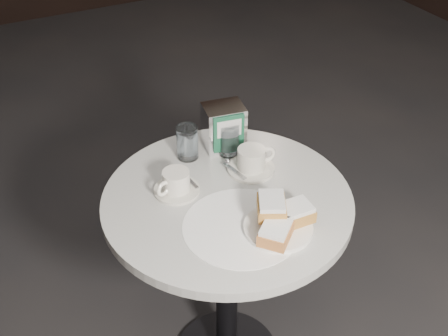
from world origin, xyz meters
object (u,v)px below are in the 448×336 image
water_glass_right (229,139)px  napkin_dispenser (224,127)px  water_glass_left (187,143)px  cafe_table (227,247)px  coffee_cup_left (176,183)px  beignet_plate (280,221)px  coffee_cup_right (252,161)px

water_glass_right → napkin_dispenser: (0.00, 0.04, 0.02)m
water_glass_left → cafe_table: bearing=-85.0°
cafe_table → coffee_cup_left: bearing=144.4°
coffee_cup_left → napkin_dispenser: size_ratio=1.19×
beignet_plate → coffee_cup_right: 0.27m
cafe_table → coffee_cup_right: 0.27m
cafe_table → water_glass_right: 0.33m
coffee_cup_right → water_glass_right: size_ratio=1.48×
water_glass_right → napkin_dispenser: 0.05m
coffee_cup_left → coffee_cup_right: bearing=-22.7°
coffee_cup_left → coffee_cup_right: (0.24, -0.01, 0.00)m
water_glass_left → napkin_dispenser: (0.12, 0.00, 0.02)m
beignet_plate → coffee_cup_left: (-0.17, 0.27, -0.00)m
napkin_dispenser → beignet_plate: bearing=-87.4°
water_glass_right → coffee_cup_right: bearing=-79.8°
coffee_cup_left → napkin_dispenser: bearing=11.6°
coffee_cup_left → water_glass_right: water_glass_right is taller
beignet_plate → water_glass_left: water_glass_left is taller
water_glass_left → napkin_dispenser: napkin_dispenser is taller
water_glass_left → napkin_dispenser: size_ratio=0.75×
beignet_plate → cafe_table: bearing=107.4°
cafe_table → napkin_dispenser: (0.11, 0.23, 0.27)m
beignet_plate → water_glass_left: size_ratio=2.24×
beignet_plate → water_glass_left: 0.41m
water_glass_left → water_glass_right: water_glass_left is taller
beignet_plate → napkin_dispenser: napkin_dispenser is taller
cafe_table → coffee_cup_left: 0.27m
water_glass_left → coffee_cup_right: bearing=-46.3°
cafe_table → beignet_plate: bearing=-72.6°
cafe_table → coffee_cup_right: bearing=32.8°
cafe_table → beignet_plate: 0.30m
coffee_cup_right → napkin_dispenser: napkin_dispenser is taller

